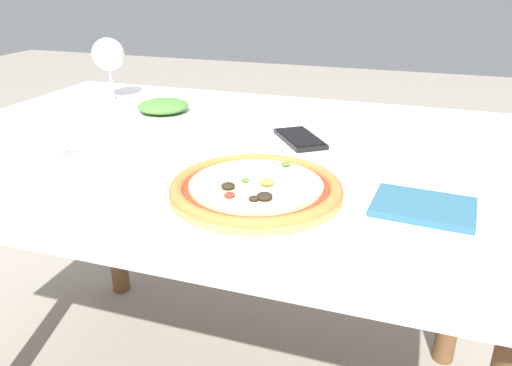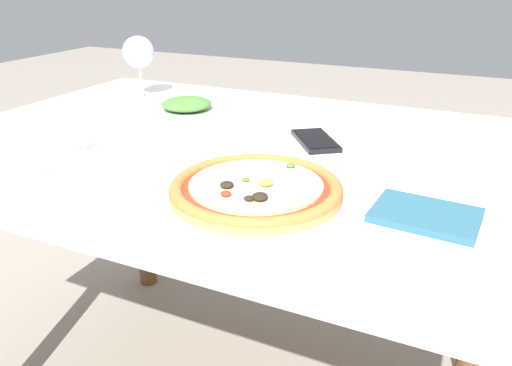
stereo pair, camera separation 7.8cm
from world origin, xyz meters
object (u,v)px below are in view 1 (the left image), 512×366
Objects in this scene: dining_table at (220,183)px; cell_phone at (300,139)px; pizza_plate at (256,190)px; fork at (54,164)px; wine_glass_far_left at (108,55)px; side_plate at (164,110)px.

dining_table is 8.33× the size of cell_phone.
pizza_plate reaches higher than fork.
dining_table is 4.45× the size of pizza_plate.
dining_table is at bearing 39.55° from fork.
pizza_plate is 1.72× the size of wine_glass_far_left.
side_plate is (-0.37, 0.08, 0.01)m from cell_phone.
wine_glass_far_left is at bearing 139.98° from pizza_plate.
wine_glass_far_left is (-0.18, 0.47, 0.12)m from fork.
cell_phone reaches higher than fork.
cell_phone is 0.38m from side_plate.
cell_phone is at bearing -12.84° from side_plate.
wine_glass_far_left reaches higher than dining_table.
wine_glass_far_left is (-0.59, 0.49, 0.11)m from pizza_plate.
cell_phone reaches higher than dining_table.
fork is at bearing 176.23° from pizza_plate.
fork is (-0.41, 0.03, -0.01)m from pizza_plate.
cell_phone is at bearing 27.62° from dining_table.
wine_glass_far_left is 0.62m from cell_phone.
fork is 0.51m from wine_glass_far_left.
side_plate is (0.21, -0.09, -0.11)m from wine_glass_far_left.
dining_table is 7.73× the size of fork.
side_plate is at bearing 142.58° from dining_table.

